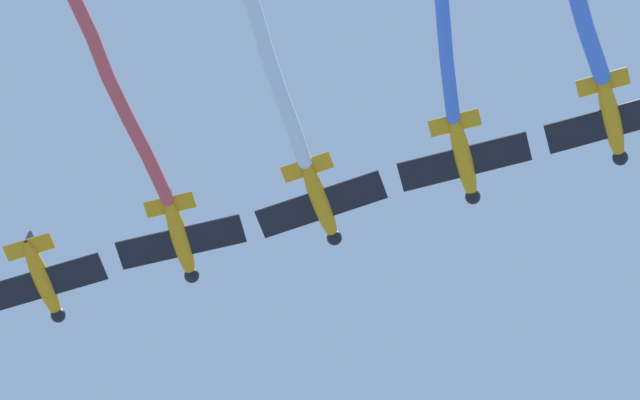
# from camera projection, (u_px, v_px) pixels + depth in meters

# --- Properties ---
(airplane_lead) EXTENTS (7.33, 5.58, 1.81)m
(airplane_lead) POSITION_uv_depth(u_px,v_px,m) (612.00, 120.00, 72.77)
(airplane_lead) COLOR orange
(airplane_left_wing) EXTENTS (7.33, 5.59, 1.81)m
(airplane_left_wing) POSITION_uv_depth(u_px,v_px,m) (464.00, 160.00, 73.95)
(airplane_left_wing) COLOR orange
(airplane_right_wing) EXTENTS (7.33, 5.55, 1.81)m
(airplane_right_wing) POSITION_uv_depth(u_px,v_px,m) (321.00, 203.00, 74.58)
(airplane_right_wing) COLOR orange
(airplane_slot) EXTENTS (7.32, 5.60, 1.81)m
(airplane_slot) POSITION_uv_depth(u_px,v_px,m) (181.00, 240.00, 75.77)
(airplane_slot) COLOR orange
(smoke_trail_slot) EXTENTS (3.72, 23.13, 2.43)m
(smoke_trail_slot) POSITION_uv_depth(u_px,v_px,m) (75.00, 17.00, 69.99)
(smoke_trail_slot) COLOR #DB4C4C
(airplane_trail) EXTENTS (7.33, 5.57, 1.81)m
(airplane_trail) POSITION_uv_depth(u_px,v_px,m) (43.00, 281.00, 76.40)
(airplane_trail) COLOR orange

